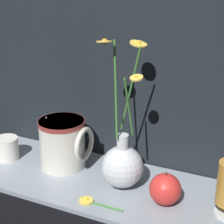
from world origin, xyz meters
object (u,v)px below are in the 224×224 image
(yellow_mug, at_px, (6,148))
(ceramic_pitcher, at_px, (63,142))
(vase_with_flowers, at_px, (122,164))
(orange_fruit, at_px, (165,189))

(yellow_mug, distance_m, ceramic_pitcher, 0.19)
(vase_with_flowers, distance_m, yellow_mug, 0.38)
(ceramic_pitcher, bearing_deg, vase_with_flowers, -7.77)
(ceramic_pitcher, distance_m, orange_fruit, 0.33)
(vase_with_flowers, relative_size, ceramic_pitcher, 2.50)
(yellow_mug, relative_size, orange_fruit, 0.92)
(ceramic_pitcher, bearing_deg, orange_fruit, -10.00)
(vase_with_flowers, bearing_deg, ceramic_pitcher, 172.23)
(yellow_mug, bearing_deg, ceramic_pitcher, 10.48)
(ceramic_pitcher, xyz_separation_m, orange_fruit, (0.32, -0.06, -0.04))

